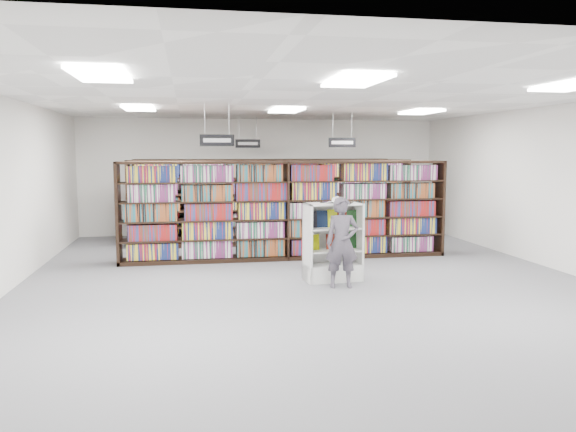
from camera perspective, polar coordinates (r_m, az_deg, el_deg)
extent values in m
plane|color=#5A5B60|center=(10.23, 1.75, -6.42)|extent=(12.00, 12.00, 0.00)
cube|color=silver|center=(10.01, 1.81, 11.73)|extent=(10.00, 12.00, 0.10)
cube|color=white|center=(15.91, -2.65, 4.03)|extent=(10.00, 0.10, 3.20)
cube|color=white|center=(4.33, 18.23, -3.00)|extent=(10.00, 0.10, 3.20)
cube|color=white|center=(10.22, -26.85, 1.94)|extent=(0.10, 12.00, 3.20)
cube|color=white|center=(12.05, 25.76, 2.59)|extent=(0.10, 12.00, 3.20)
cube|color=black|center=(12.00, -0.18, 0.59)|extent=(7.00, 0.60, 2.10)
cube|color=maroon|center=(12.00, -0.18, 0.59)|extent=(6.88, 0.42, 1.98)
cube|color=black|center=(13.96, -1.58, 1.42)|extent=(7.00, 0.60, 2.10)
cube|color=maroon|center=(13.96, -1.58, 1.42)|extent=(6.88, 0.42, 1.98)
cube|color=black|center=(15.64, -2.50, 1.97)|extent=(7.00, 0.60, 2.10)
cube|color=maroon|center=(15.64, -2.50, 1.97)|extent=(6.88, 0.42, 1.98)
cylinder|color=#B2B2B7|center=(10.78, -8.47, 9.74)|extent=(0.01, 0.01, 0.58)
cylinder|color=#B2B2B7|center=(10.80, -6.02, 9.77)|extent=(0.01, 0.01, 0.58)
cube|color=black|center=(10.77, -7.22, 7.64)|extent=(0.65, 0.02, 0.22)
cube|color=silver|center=(10.76, -7.21, 7.64)|extent=(0.52, 0.00, 0.08)
cylinder|color=#B2B2B7|center=(13.20, 4.58, 9.19)|extent=(0.01, 0.01, 0.58)
cylinder|color=#B2B2B7|center=(13.32, 6.50, 9.15)|extent=(0.01, 0.01, 0.58)
cube|color=black|center=(13.24, 5.53, 7.44)|extent=(0.65, 0.02, 0.22)
cube|color=silver|center=(13.23, 5.54, 7.44)|extent=(0.52, 0.00, 0.08)
cylinder|color=#B2B2B7|center=(14.83, -5.00, 8.89)|extent=(0.01, 0.01, 0.58)
cylinder|color=#B2B2B7|center=(14.88, -3.23, 8.90)|extent=(0.01, 0.01, 0.58)
cube|color=black|center=(14.84, -4.10, 7.35)|extent=(0.65, 0.02, 0.22)
cube|color=silver|center=(14.83, -4.10, 7.35)|extent=(0.52, 0.00, 0.08)
cube|color=white|center=(6.88, -18.49, 13.44)|extent=(0.60, 1.20, 0.04)
cube|color=white|center=(7.11, 6.90, 13.49)|extent=(0.60, 1.20, 0.04)
cube|color=white|center=(8.47, 27.14, 11.70)|extent=(0.60, 1.20, 0.04)
cube|color=white|center=(11.83, -14.91, 10.52)|extent=(0.60, 1.20, 0.04)
cube|color=white|center=(11.97, -0.19, 10.69)|extent=(0.60, 1.20, 0.04)
cube|color=white|center=(12.82, 13.36, 10.24)|extent=(0.60, 1.20, 0.04)
cube|color=silver|center=(10.13, 4.57, -5.70)|extent=(1.04, 0.59, 0.30)
cube|color=silver|center=(9.88, 1.99, -2.77)|extent=(0.09, 0.50, 1.39)
cube|color=silver|center=(10.20, 7.12, -2.52)|extent=(0.09, 0.50, 1.39)
cube|color=silver|center=(10.25, 4.15, -2.44)|extent=(0.99, 0.12, 1.39)
cube|color=silver|center=(9.94, 4.63, 1.24)|extent=(1.04, 0.59, 0.03)
cube|color=silver|center=(10.05, 4.59, -3.48)|extent=(0.96, 0.54, 0.02)
cube|color=silver|center=(9.99, 4.61, -1.23)|extent=(0.96, 0.54, 0.02)
cube|color=black|center=(9.90, 2.46, -0.35)|extent=(0.21, 0.09, 0.30)
cube|color=#111D36|center=(9.96, 3.50, -0.31)|extent=(0.21, 0.09, 0.30)
cube|color=#BBCC07|center=(10.02, 4.52, -0.28)|extent=(0.21, 0.09, 0.30)
cube|color=maroon|center=(10.08, 5.53, -0.24)|extent=(0.21, 0.09, 0.30)
cube|color=#16451A|center=(10.15, 6.53, -0.21)|extent=(0.21, 0.09, 0.30)
cube|color=#BBCC07|center=(9.96, 2.56, -2.68)|extent=(0.22, 0.08, 0.28)
cube|color=maroon|center=(10.07, 4.50, -2.59)|extent=(0.22, 0.08, 0.28)
cube|color=#16451A|center=(10.20, 6.39, -2.49)|extent=(0.22, 0.08, 0.28)
cube|color=black|center=(10.02, 4.99, 1.41)|extent=(0.64, 0.52, 0.01)
cube|color=white|center=(9.99, 4.25, 1.45)|extent=(0.35, 0.37, 0.05)
cube|color=white|center=(10.06, 5.73, 1.47)|extent=(0.35, 0.37, 0.07)
cylinder|color=white|center=(10.01, 4.88, 1.70)|extent=(0.21, 0.30, 0.10)
imported|color=#4C4751|center=(9.53, 5.52, -2.70)|extent=(0.60, 0.42, 1.54)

